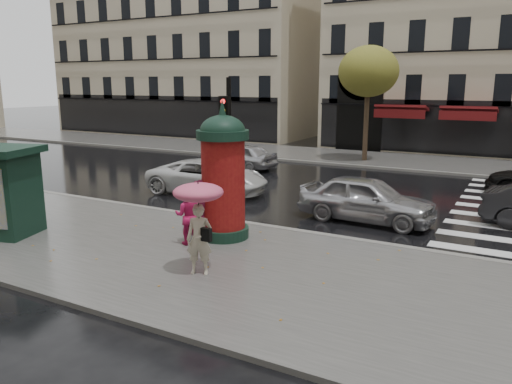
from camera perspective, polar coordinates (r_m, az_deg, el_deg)
The scene contains 17 objects.
ground at distance 13.16m, azimuth -2.67°, elevation -7.87°, with size 160.00×160.00×0.00m, color black.
near_sidewalk at distance 12.74m, azimuth -3.86°, elevation -8.28°, with size 90.00×7.00×0.12m, color #474744.
far_sidewalk at distance 30.53m, azimuth 16.41°, elevation 3.39°, with size 90.00×6.00×0.12m, color #474744.
near_kerb at distance 15.64m, azimuth 3.12°, elevation -4.30°, with size 90.00×0.25×0.14m, color slate.
far_kerb at distance 27.65m, azimuth 15.02°, elevation 2.60°, with size 90.00×0.25×0.14m, color slate.
zebra_crossing at distance 20.60m, azimuth 26.84°, elevation -1.74°, with size 3.60×11.75×0.01m, color silver.
bldg_far_left at distance 49.99m, azimuth -6.46°, elevation 20.04°, with size 24.00×14.00×22.90m.
tree_far_left at distance 29.74m, azimuth 12.73°, elevation 13.25°, with size 3.40×3.40×6.64m.
woman_umbrella at distance 11.62m, azimuth -6.55°, elevation -2.38°, with size 1.17×1.17×2.25m.
woman_red at distance 14.00m, azimuth -7.68°, elevation -2.66°, with size 0.80×0.63×1.65m, color #BC1750.
man_burgundy at distance 14.41m, azimuth -6.26°, elevation -1.99°, with size 0.85×0.56×1.75m, color #551128.
morris_column at distance 14.29m, azimuth -3.78°, elevation 2.24°, with size 1.49×1.49×4.01m.
traffic_light at distance 14.53m, azimuth -3.24°, elevation 5.82°, with size 0.30×0.44×4.58m.
newsstand at distance 16.49m, azimuth -27.21°, elevation 0.22°, with size 2.61×2.38×2.62m.
car_silver at distance 17.01m, azimuth 12.54°, elevation -0.78°, with size 1.82×4.52×1.54m, color #ADADB2.
car_white at distance 20.98m, azimuth -5.53°, elevation 1.75°, with size 2.35×5.09×1.42m, color silver.
car_far_silver at distance 26.99m, azimuth -1.71°, elevation 4.12°, with size 1.62×4.04×1.38m, color silver.
Camera 1 is at (6.52, -10.49, 4.54)m, focal length 35.00 mm.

